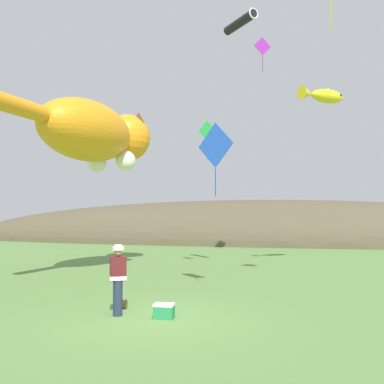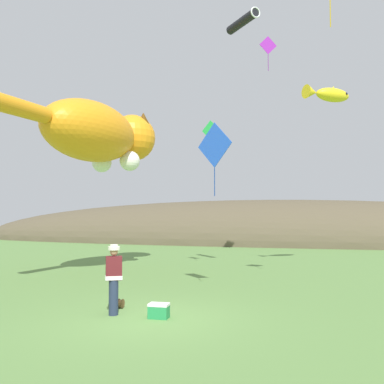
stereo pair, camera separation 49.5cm
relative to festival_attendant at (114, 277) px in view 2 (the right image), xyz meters
name	(u,v)px [view 2 (the right image)]	position (x,y,z in m)	size (l,w,h in m)	color
ground_plane	(148,319)	(1.00, -0.19, -0.95)	(120.00, 120.00, 0.00)	#5B8442
distant_hill_ridge	(265,243)	(1.00, 27.57, -0.95)	(57.66, 11.01, 7.47)	brown
festival_attendant	(114,277)	(0.00, 0.00, 0.00)	(0.49, 0.43, 1.77)	#232D47
kite_spool	(121,304)	(-0.16, 0.76, -0.83)	(0.13, 0.25, 0.25)	olive
picnic_cooler	(159,311)	(1.22, 0.00, -0.77)	(0.50, 0.35, 0.36)	#268C4C
kite_giant_cat	(101,135)	(-4.06, 6.95, 5.08)	(3.56, 9.92, 3.02)	orange
kite_fish_windsock	(328,94)	(5.66, 10.09, 7.01)	(2.27, 1.99, 0.73)	yellow
kite_tube_streamer	(243,21)	(2.32, 6.64, 9.27)	(1.55, 1.63, 0.44)	black
kite_diamond_green	(210,131)	(0.54, 8.59, 5.33)	(0.84, 0.31, 1.79)	green
kite_diamond_blue	(214,145)	(1.92, 3.19, 3.77)	(1.27, 0.73, 2.35)	blue
kite_diamond_violet	(268,46)	(2.76, 12.59, 10.53)	(0.87, 0.50, 1.89)	purple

